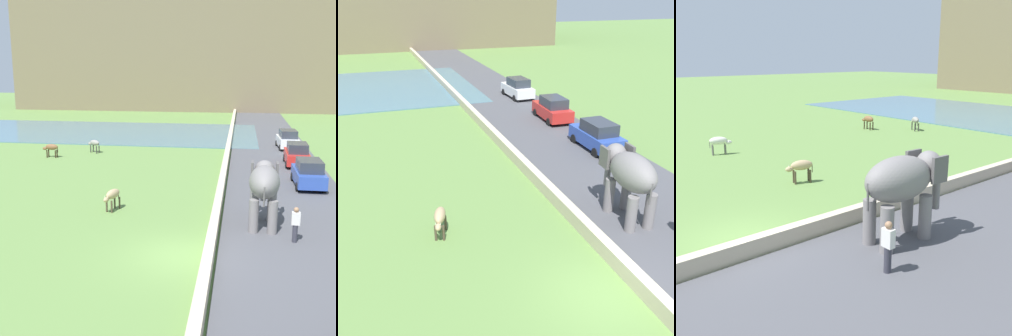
% 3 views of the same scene
% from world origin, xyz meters
% --- Properties ---
extents(ground_plane, '(220.00, 220.00, 0.00)m').
position_xyz_m(ground_plane, '(0.00, 0.00, 0.00)').
color(ground_plane, '#608442').
extents(road_surface, '(7.00, 120.00, 0.06)m').
position_xyz_m(road_surface, '(5.00, 20.00, 0.03)').
color(road_surface, '#4C4C51').
rests_on(road_surface, ground).
extents(barrier_wall, '(0.40, 110.00, 0.62)m').
position_xyz_m(barrier_wall, '(1.20, 18.00, 0.31)').
color(barrier_wall, beige).
rests_on(barrier_wall, ground).
extents(lake, '(36.00, 18.00, 0.08)m').
position_xyz_m(lake, '(-14.00, 33.77, 0.04)').
color(lake, slate).
rests_on(lake, ground).
extents(hill_distant, '(64.00, 28.00, 24.93)m').
position_xyz_m(hill_distant, '(-6.00, 73.15, 12.46)').
color(hill_distant, '#75664C').
rests_on(hill_distant, ground).
extents(elephant, '(1.51, 3.49, 2.99)m').
position_xyz_m(elephant, '(3.43, 4.13, 2.04)').
color(elephant, slate).
rests_on(elephant, ground).
extents(person_beside_elephant, '(0.36, 0.22, 1.63)m').
position_xyz_m(person_beside_elephant, '(4.71, 2.14, 0.87)').
color(person_beside_elephant, '#33333D').
rests_on(person_beside_elephant, ground).
extents(car_white, '(1.94, 4.07, 1.80)m').
position_xyz_m(car_white, '(6.58, 25.70, 0.90)').
color(car_white, white).
rests_on(car_white, ground).
extents(car_red, '(1.87, 4.04, 1.80)m').
position_xyz_m(car_red, '(6.57, 18.27, 0.90)').
color(car_red, red).
rests_on(car_red, ground).
extents(car_blue, '(1.82, 4.01, 1.80)m').
position_xyz_m(car_blue, '(6.58, 11.87, 0.90)').
color(car_blue, '#2D4CA8').
rests_on(car_blue, ground).
extents(cow_grey, '(1.36, 0.99, 1.15)m').
position_xyz_m(cow_grey, '(-10.54, 21.05, 0.84)').
color(cow_grey, gray).
rests_on(cow_grey, ground).
extents(cow_brown, '(1.40, 0.50, 1.15)m').
position_xyz_m(cow_brown, '(-13.43, 18.37, 0.84)').
color(cow_brown, brown).
rests_on(cow_brown, ground).
extents(cow_tan, '(0.74, 1.42, 1.15)m').
position_xyz_m(cow_tan, '(-4.31, 5.28, 0.84)').
color(cow_tan, tan).
rests_on(cow_tan, ground).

